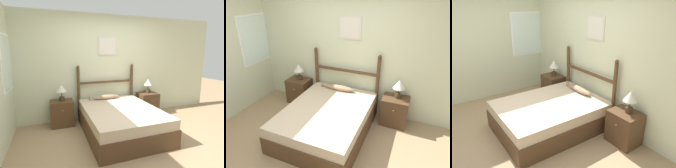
# 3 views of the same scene
# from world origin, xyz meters

# --- Properties ---
(ground_plane) EXTENTS (16.00, 16.00, 0.00)m
(ground_plane) POSITION_xyz_m (0.00, 0.00, 0.00)
(ground_plane) COLOR #9E7F5B
(wall_back) EXTENTS (6.40, 0.08, 2.55)m
(wall_back) POSITION_xyz_m (0.00, 1.73, 1.28)
(wall_back) COLOR beige
(wall_back) RESTS_ON ground_plane
(bed) EXTENTS (1.46, 1.92, 0.53)m
(bed) POSITION_xyz_m (-0.01, 0.69, 0.26)
(bed) COLOR #4C331E
(bed) RESTS_ON ground_plane
(headboard) EXTENTS (1.47, 0.07, 1.34)m
(headboard) POSITION_xyz_m (-0.01, 1.62, 0.73)
(headboard) COLOR #4C331E
(headboard) RESTS_ON ground_plane
(nightstand_left) EXTENTS (0.51, 0.43, 0.57)m
(nightstand_left) POSITION_xyz_m (-1.13, 1.47, 0.29)
(nightstand_left) COLOR #4C331E
(nightstand_left) RESTS_ON ground_plane
(nightstand_right) EXTENTS (0.51, 0.43, 0.57)m
(nightstand_right) POSITION_xyz_m (1.10, 1.47, 0.29)
(nightstand_right) COLOR #4C331E
(nightstand_right) RESTS_ON ground_plane
(table_lamp_left) EXTENTS (0.23, 0.23, 0.37)m
(table_lamp_left) POSITION_xyz_m (-1.11, 1.49, 0.83)
(table_lamp_left) COLOR #422D1E
(table_lamp_left) RESTS_ON nightstand_left
(table_lamp_right) EXTENTS (0.23, 0.23, 0.37)m
(table_lamp_right) POSITION_xyz_m (1.12, 1.51, 0.83)
(table_lamp_right) COLOR #422D1E
(table_lamp_right) RESTS_ON nightstand_right
(fish_pillow) EXTENTS (0.75, 0.16, 0.11)m
(fish_pillow) POSITION_xyz_m (-0.11, 1.44, 0.58)
(fish_pillow) COLOR #997A5B
(fish_pillow) RESTS_ON bed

